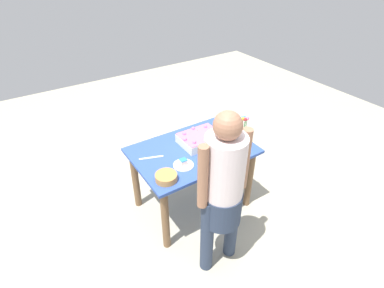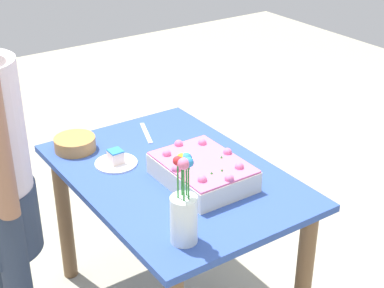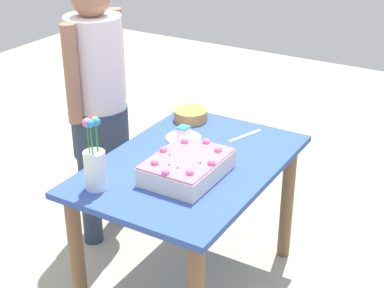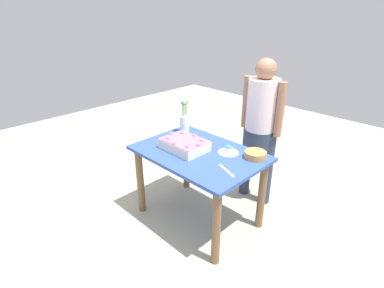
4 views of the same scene
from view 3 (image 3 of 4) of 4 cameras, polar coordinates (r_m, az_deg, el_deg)
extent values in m
plane|color=#ADA68F|center=(3.19, -0.13, -13.38)|extent=(8.00, 8.00, 0.00)
cube|color=#304D9F|center=(2.79, -0.14, -2.00)|extent=(1.13, 0.78, 0.03)
cylinder|color=brown|center=(3.24, 9.21, -5.49)|extent=(0.07, 0.07, 0.70)
cylinder|color=brown|center=(2.82, -11.06, -11.03)|extent=(0.07, 0.07, 0.70)
cylinder|color=brown|center=(3.48, -0.48, -2.79)|extent=(0.07, 0.07, 0.70)
cube|color=silver|center=(2.64, -0.50, -2.31)|extent=(0.39, 0.29, 0.09)
cube|color=pink|center=(2.62, -0.50, -1.40)|extent=(0.39, 0.29, 0.01)
sphere|color=pink|center=(2.75, 1.38, 0.19)|extent=(0.04, 0.04, 0.04)
sphere|color=pink|center=(2.75, -0.76, 0.20)|extent=(0.04, 0.04, 0.04)
sphere|color=pink|center=(2.68, -2.81, -0.61)|extent=(0.04, 0.04, 0.04)
sphere|color=pink|center=(2.57, -3.63, -1.86)|extent=(0.04, 0.04, 0.04)
sphere|color=pink|center=(2.49, -2.59, -2.82)|extent=(0.04, 0.04, 0.04)
sphere|color=pink|center=(2.48, -0.22, -2.84)|extent=(0.04, 0.04, 0.04)
sphere|color=pink|center=(2.56, 1.91, -1.89)|extent=(0.04, 0.04, 0.04)
sphere|color=pink|center=(2.67, 2.50, -0.64)|extent=(0.04, 0.04, 0.04)
cone|color=#2D8438|center=(2.64, -2.20, -1.05)|extent=(0.02, 0.02, 0.02)
cone|color=#2D8438|center=(2.53, -1.39, -2.32)|extent=(0.02, 0.02, 0.02)
cone|color=#2D8438|center=(2.57, 0.80, -1.87)|extent=(0.02, 0.02, 0.02)
cone|color=#2D8438|center=(2.56, -2.23, -2.03)|extent=(0.02, 0.02, 0.02)
cylinder|color=white|center=(3.01, -0.83, 0.60)|extent=(0.18, 0.18, 0.01)
cube|color=#FFE1D0|center=(3.00, -0.84, 1.12)|extent=(0.06, 0.06, 0.05)
cube|color=#2B7AC3|center=(2.99, -0.84, 1.62)|extent=(0.06, 0.06, 0.01)
cube|color=silver|center=(3.05, 5.16, 0.81)|extent=(0.22, 0.09, 0.00)
cylinder|color=white|center=(2.56, -9.36, -2.53)|extent=(0.10, 0.10, 0.18)
cylinder|color=#2D8438|center=(2.50, -9.27, 0.80)|extent=(0.01, 0.01, 0.14)
sphere|color=#F9AC1E|center=(2.47, -9.38, 2.27)|extent=(0.03, 0.03, 0.03)
cylinder|color=#2D8438|center=(2.51, -9.74, 0.84)|extent=(0.01, 0.01, 0.14)
sphere|color=red|center=(2.48, -9.86, 2.30)|extent=(0.03, 0.03, 0.03)
cylinder|color=#2D8438|center=(2.49, -10.04, 0.58)|extent=(0.01, 0.01, 0.14)
sphere|color=pink|center=(2.46, -10.16, 2.06)|extent=(0.04, 0.04, 0.04)
cylinder|color=#2D8438|center=(2.47, -9.74, 0.48)|extent=(0.01, 0.01, 0.14)
sphere|color=#2C84CD|center=(2.44, -9.86, 1.96)|extent=(0.04, 0.04, 0.04)
cylinder|color=#2D8438|center=(2.49, -9.19, 0.66)|extent=(0.01, 0.01, 0.14)
sphere|color=teal|center=(2.46, -9.31, 2.14)|extent=(0.04, 0.04, 0.04)
cylinder|color=#B77F41|center=(3.22, -0.13, 2.82)|extent=(0.19, 0.19, 0.06)
cylinder|color=#2A364E|center=(3.34, -9.95, -3.66)|extent=(0.11, 0.11, 0.78)
cylinder|color=#2A364E|center=(3.52, -7.25, -1.89)|extent=(0.11, 0.11, 0.78)
cylinder|color=#2A364E|center=(3.31, -8.87, 1.35)|extent=(0.31, 0.31, 0.28)
cylinder|color=silver|center=(3.17, -9.33, 7.60)|extent=(0.30, 0.30, 0.52)
cylinder|color=#9B694F|center=(3.04, -11.57, 6.60)|extent=(0.08, 0.08, 0.52)
cylinder|color=#9B694F|center=(3.31, -7.27, 8.52)|extent=(0.08, 0.08, 0.52)
camera|label=1|loc=(4.70, -14.71, 29.49)|focal=28.00mm
camera|label=2|loc=(2.42, -54.30, 14.07)|focal=55.00mm
camera|label=4|loc=(3.81, 40.39, 18.42)|focal=28.00mm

